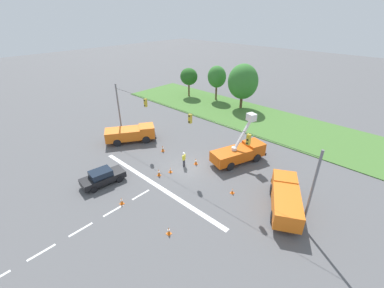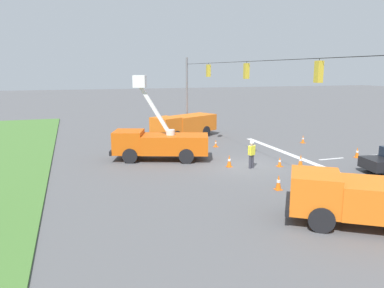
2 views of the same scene
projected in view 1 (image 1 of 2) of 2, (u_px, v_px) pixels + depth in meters
name	position (u px, v px, depth m)	size (l,w,h in m)	color
ground_plane	(188.00, 167.00, 28.86)	(200.00, 200.00, 0.00)	#565659
grass_verge	(266.00, 121.00, 40.49)	(56.00, 12.00, 0.10)	#477533
lane_markings	(145.00, 192.00, 24.97)	(17.60, 15.25, 0.01)	silver
signal_gantry	(188.00, 132.00, 26.74)	(26.20, 0.33, 7.20)	slate
tree_far_west	(189.00, 77.00, 50.35)	(3.50, 3.26, 5.64)	brown
tree_west	(217.00, 77.00, 48.07)	(3.61, 3.20, 6.54)	brown
tree_centre	(243.00, 82.00, 43.80)	(5.17, 5.10, 7.77)	brown
utility_truck_bucket_lift	(239.00, 152.00, 29.40)	(4.23, 6.91, 5.74)	#D6560F
utility_truck_support_near	(131.00, 133.00, 34.06)	(5.49, 6.70, 2.05)	orange
utility_truck_support_far	(286.00, 198.00, 22.32)	(5.10, 6.86, 2.08)	orange
sedan_black	(102.00, 177.00, 25.89)	(2.35, 4.50, 1.56)	black
road_worker	(184.00, 158.00, 28.67)	(0.37, 0.61, 1.77)	#383842
traffic_cone_foreground_left	(163.00, 148.00, 31.96)	(0.36, 0.36, 0.81)	orange
traffic_cone_foreground_right	(121.00, 201.00, 23.31)	(0.36, 0.36, 0.75)	orange
traffic_cone_mid_left	(232.00, 191.00, 24.71)	(0.36, 0.36, 0.60)	orange
traffic_cone_mid_right	(169.00, 231.00, 20.21)	(0.36, 0.36, 0.68)	orange
traffic_cone_near_bucket	(170.00, 170.00, 27.87)	(0.36, 0.36, 0.65)	orange
traffic_cone_lane_edge_a	(159.00, 172.00, 27.29)	(0.36, 0.36, 0.82)	orange
traffic_cone_lane_edge_b	(196.00, 161.00, 29.28)	(0.36, 0.36, 0.79)	orange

